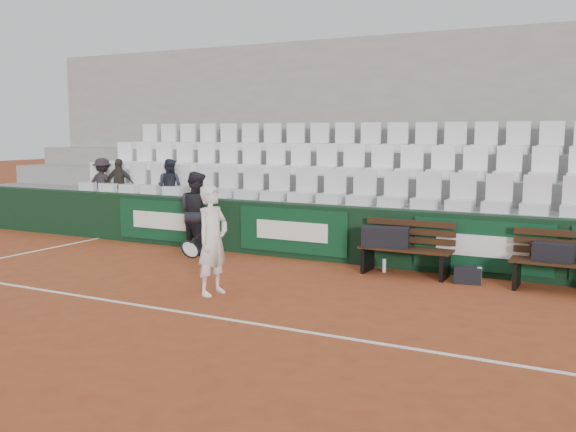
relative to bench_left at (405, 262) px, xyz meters
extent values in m
plane|color=#9A4422|center=(-2.06, -3.46, -0.23)|extent=(80.00, 80.00, 0.00)
cube|color=white|center=(-2.06, -3.46, -0.22)|extent=(18.00, 0.06, 0.01)
cube|color=black|center=(-2.06, 0.54, 0.28)|extent=(18.00, 0.30, 1.00)
cube|color=#0C381E|center=(-5.26, 0.37, 0.30)|extent=(2.20, 0.04, 0.82)
cube|color=#0C381E|center=(-2.26, 0.37, 0.30)|extent=(2.20, 0.04, 0.82)
cube|color=#0C381E|center=(1.14, 0.37, 0.30)|extent=(2.20, 0.04, 0.82)
cube|color=gray|center=(-2.06, 1.17, 0.28)|extent=(18.00, 0.95, 1.00)
cube|color=gray|center=(-2.06, 2.12, 0.50)|extent=(18.00, 0.95, 1.45)
cube|color=gray|center=(-2.06, 3.07, 0.72)|extent=(18.00, 0.95, 1.90)
cube|color=gray|center=(-2.06, 3.69, 1.98)|extent=(18.00, 0.30, 4.40)
cube|color=silver|center=(-2.06, 0.99, 1.09)|extent=(11.90, 0.44, 0.63)
cube|color=white|center=(-2.06, 1.94, 1.54)|extent=(11.90, 0.44, 0.63)
cube|color=silver|center=(-2.06, 2.89, 1.99)|extent=(11.90, 0.44, 0.63)
cube|color=#371E10|center=(0.00, 0.00, 0.00)|extent=(1.50, 0.56, 0.45)
cube|color=#331D0F|center=(2.39, -0.04, 0.00)|extent=(1.50, 0.56, 0.45)
cube|color=black|center=(-0.34, -0.03, 0.39)|extent=(0.81, 0.50, 0.32)
cube|color=black|center=(2.23, -0.04, 0.36)|extent=(0.59, 0.32, 0.26)
cube|color=black|center=(1.02, -0.09, -0.10)|extent=(0.45, 0.33, 0.25)
cylinder|color=silver|center=(-0.38, 0.05, -0.11)|extent=(0.06, 0.06, 0.23)
cylinder|color=silver|center=(1.20, -0.09, -0.09)|extent=(0.07, 0.07, 0.26)
imported|color=silver|center=(-2.07, -2.48, 0.57)|extent=(0.44, 0.61, 1.58)
torus|color=black|center=(-2.47, -2.48, 0.40)|extent=(0.19, 0.30, 0.26)
cylinder|color=black|center=(-2.34, -2.48, 0.58)|extent=(0.26, 0.03, 0.20)
imported|color=black|center=(-4.14, 0.01, 0.56)|extent=(0.91, 0.80, 1.58)
imported|color=black|center=(-7.49, 1.04, 1.37)|extent=(0.81, 0.52, 1.18)
imported|color=#2F2B26|center=(-6.98, 1.04, 1.37)|extent=(0.75, 0.47, 1.18)
imported|color=#1E222E|center=(-5.58, 1.04, 1.38)|extent=(0.63, 0.51, 1.20)
camera|label=1|loc=(3.05, -9.98, 2.09)|focal=40.00mm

